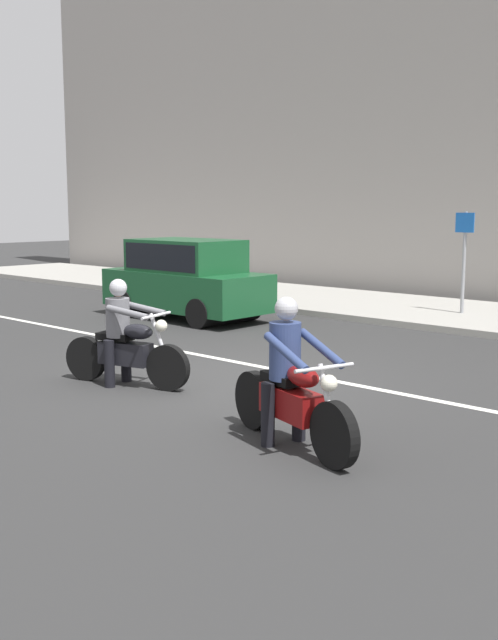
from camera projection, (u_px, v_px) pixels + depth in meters
ground_plane at (233, 379)px, 11.16m from camera, size 80.00×80.00×0.00m
sidewalk_slab at (477, 316)px, 16.97m from camera, size 40.00×4.40×0.14m
lane_marking_stripe at (232, 361)px, 12.41m from camera, size 18.00×0.14×0.01m
motorcycle_with_rider_denim_blue at (290, 387)px, 7.94m from camera, size 2.16×0.90×1.61m
motorcycle_with_rider_gray at (125, 342)px, 10.68m from camera, size 2.02×0.84×1.53m
parked_hatchback_forest_green at (186, 278)px, 16.97m from camera, size 3.99×1.76×1.80m
street_sign_post at (464, 251)px, 16.80m from camera, size 0.44×0.08×2.29m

